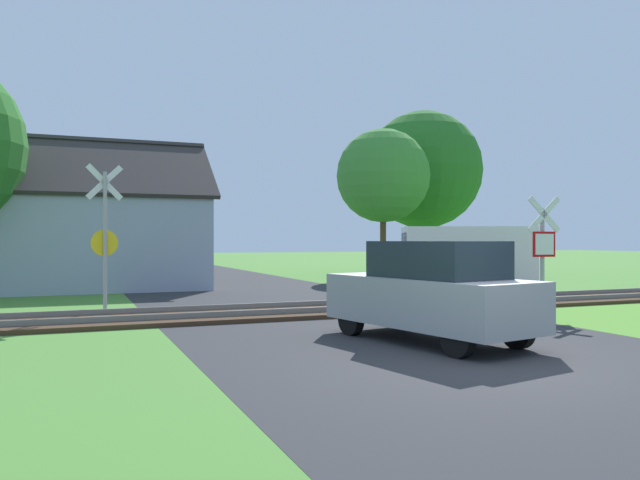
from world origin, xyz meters
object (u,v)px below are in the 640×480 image
Objects in this scene: tree_right at (383,176)px; mail_truck at (462,257)px; crossing_sign_far at (105,232)px; stop_sign_near at (543,248)px; tree_far at (423,170)px; parked_car at (431,291)px; house at (86,238)px.

tree_right is 9.79m from mail_truck.
crossing_sign_far is 0.51× the size of tree_right.
mail_truck is at bearing -100.43° from stop_sign_near.
tree_far reaches higher than tree_right.
tree_far is 2.06× the size of parked_car.
house reaches higher than crossing_sign_far.
crossing_sign_far is 0.42× the size of house.
stop_sign_near is 5.10m from parked_car.
house is 13.78m from tree_right.
house is at bearing 81.99° from mail_truck.
crossing_sign_far is at bearing 116.59° from parked_car.
parked_car is (5.31, -15.29, -0.98)m from house.
tree_right is 19.26m from parked_car.
mail_truck is at bearing -101.00° from tree_right.
mail_truck is (-1.73, -8.92, -3.63)m from tree_right.
house reaches higher than stop_sign_near.
house is 16.21m from parked_car.
mail_truck is (1.78, 5.87, -0.38)m from stop_sign_near.
house is at bearing 97.31° from parked_car.
house reaches higher than mail_truck.
mail_truck is at bearing -31.80° from house.
tree_far is at bearing -2.01° from mail_truck.
stop_sign_near is 6.14m from mail_truck.
crossing_sign_far is 0.86× the size of parked_car.
tree_right is at bearing -146.14° from tree_far.
tree_right is at bearing 52.94° from parked_car.
tree_right is (13.14, 10.61, 2.87)m from crossing_sign_far.
parked_car is at bearing -70.97° from house.
tree_far is (17.11, 4.29, 3.70)m from house.
house is 13.65m from mail_truck.
stop_sign_near is 0.67× the size of parked_car.
house is (-9.82, 13.03, 0.26)m from stop_sign_near.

